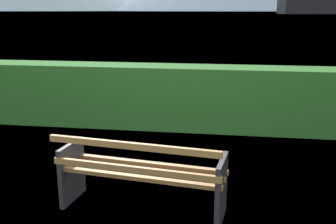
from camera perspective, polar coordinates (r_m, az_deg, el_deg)
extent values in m
plane|color=olive|center=(4.43, -3.58, -13.84)|extent=(1400.00, 1400.00, 0.00)
plane|color=#6B8EA3|center=(311.40, 8.83, 14.17)|extent=(620.00, 620.00, 0.00)
cube|color=#A0703F|center=(4.07, -4.61, -9.49)|extent=(1.77, 0.30, 0.04)
cube|color=#A0703F|center=(4.23, -3.68, -8.48)|extent=(1.77, 0.30, 0.04)
cube|color=#A0703F|center=(4.40, -2.82, -7.54)|extent=(1.77, 0.30, 0.04)
cube|color=#A0703F|center=(3.96, -5.03, -8.32)|extent=(1.76, 0.28, 0.06)
cube|color=#A0703F|center=(3.82, -5.37, -4.92)|extent=(1.76, 0.28, 0.06)
cube|color=#2D2D33|center=(4.60, -13.81, -8.47)|extent=(0.12, 0.51, 0.68)
cube|color=#2D2D33|center=(4.07, 7.75, -11.30)|extent=(0.12, 0.51, 0.68)
cube|color=#2D6B28|center=(7.13, 1.64, 2.18)|extent=(11.92, 0.70, 1.14)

